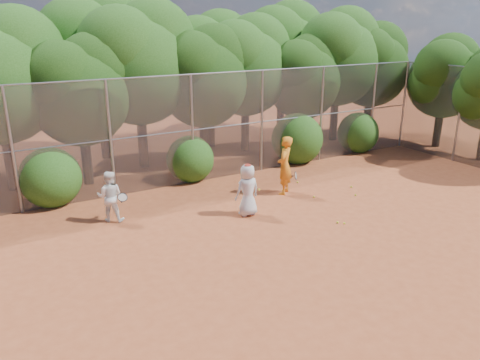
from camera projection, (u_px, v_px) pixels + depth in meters
ground at (314, 236)px, 13.27m from camera, size 80.00×80.00×0.00m
fence_back at (214, 126)px, 17.48m from camera, size 20.05×0.09×4.03m
fence_side at (459, 114)px, 19.78m from camera, size 0.09×6.09×4.03m
tree_2 at (80, 87)px, 16.46m from camera, size 3.99×3.47×5.47m
tree_3 at (138, 58)px, 18.20m from camera, size 4.89×4.26×6.70m
tree_4 at (203, 73)px, 19.08m from camera, size 4.19×3.64×5.73m
tree_5 at (246, 62)px, 20.83m from camera, size 4.51×3.92×6.17m
tree_6 at (304, 74)px, 21.36m from camera, size 3.86×3.36×5.29m
tree_7 at (338, 54)px, 22.78m from camera, size 4.77×4.14×6.53m
tree_8 at (372, 62)px, 23.62m from camera, size 4.25×3.70×5.82m
tree_10 at (98, 50)px, 19.47m from camera, size 5.15×4.48×7.06m
tree_11 at (210, 58)px, 21.64m from camera, size 4.64×4.03×6.35m
tree_12 at (283, 47)px, 24.14m from camera, size 5.02×4.37×6.88m
tree_13 at (445, 74)px, 21.68m from camera, size 3.86×3.36×5.29m
bush_0 at (50, 175)px, 15.30m from camera, size 2.00×2.00×2.00m
bush_1 at (190, 157)px, 17.68m from camera, size 1.80×1.80×1.80m
bush_2 at (297, 137)px, 19.97m from camera, size 2.20×2.20×2.20m
bush_3 at (358, 131)px, 21.67m from camera, size 1.90×1.90×1.90m
player_yellow at (285, 165)px, 16.21m from camera, size 0.93×0.86×2.05m
player_teen at (248, 190)px, 14.43m from camera, size 0.83×0.56×1.67m
player_white at (110, 196)px, 14.02m from camera, size 0.96×0.88×1.57m
ball_0 at (314, 197)px, 16.10m from camera, size 0.07×0.07×0.07m
ball_1 at (351, 187)px, 17.08m from camera, size 0.07×0.07×0.07m
ball_2 at (338, 222)px, 14.06m from camera, size 0.07×0.07×0.07m
ball_3 at (355, 195)px, 16.27m from camera, size 0.07×0.07×0.07m
ball_4 at (344, 223)px, 14.00m from camera, size 0.07×0.07×0.07m
ball_5 at (298, 182)px, 17.57m from camera, size 0.07×0.07×0.07m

